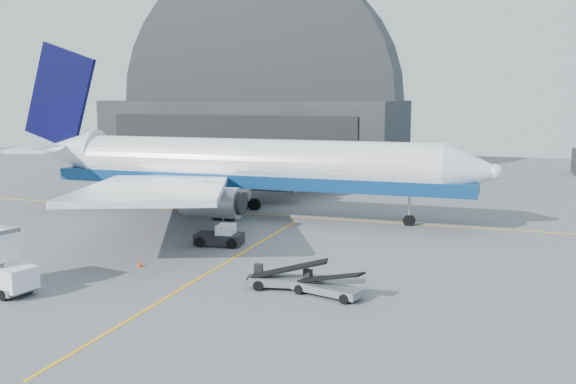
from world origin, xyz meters
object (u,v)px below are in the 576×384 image
(airliner, at_px, (236,166))
(belt_loader_b, at_px, (327,287))
(belt_loader_a, at_px, (286,279))
(pushback_tug, at_px, (221,237))

(airliner, xyz_separation_m, belt_loader_b, (16.79, -24.55, -4.76))
(airliner, xyz_separation_m, belt_loader_a, (13.80, -23.80, -4.72))
(airliner, height_order, pushback_tug, airliner)
(pushback_tug, xyz_separation_m, belt_loader_a, (9.45, -10.13, -0.07))
(pushback_tug, height_order, belt_loader_b, belt_loader_b)
(airliner, distance_m, belt_loader_b, 30.12)
(belt_loader_a, relative_size, belt_loader_b, 1.08)
(pushback_tug, height_order, belt_loader_a, belt_loader_a)
(airliner, height_order, belt_loader_a, airliner)
(airliner, distance_m, pushback_tug, 15.08)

